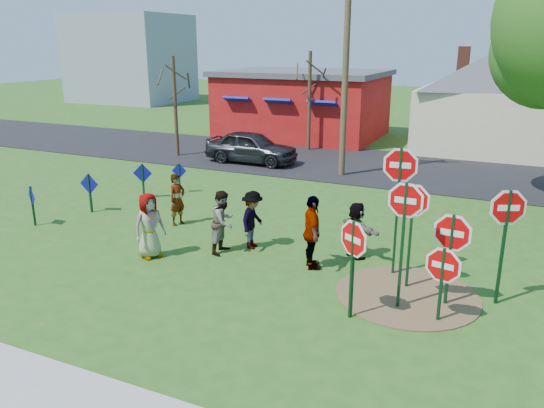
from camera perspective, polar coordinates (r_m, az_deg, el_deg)
The scene contains 28 objects.
ground at distance 14.70m, azimuth -2.43°, elevation -4.90°, with size 120.00×120.00×0.00m, color #275618.
sidewalk at distance 9.63m, azimuth -23.43°, elevation -18.96°, with size 22.00×1.80×0.08m, color #9E9E99.
road at distance 25.04m, azimuth 9.63°, elevation 4.16°, with size 120.00×7.50×0.04m, color black.
dirt_patch at distance 12.51m, azimuth 14.32°, elevation -9.45°, with size 3.20×3.20×0.03m, color brown.
red_building at distance 32.52m, azimuth 3.38°, elevation 10.76°, with size 9.40×7.69×3.90m.
cream_house at distance 30.24m, azimuth 23.58°, elevation 10.76°, with size 9.40×9.40×6.50m.
distant_building at distance 54.31m, azimuth -14.97°, elevation 14.87°, with size 10.00×8.00×8.00m, color #8C939E.
stop_sign_a at distance 10.74m, azimuth 8.73°, elevation -4.68°, with size 0.88×0.56×2.25m.
stop_sign_b at distance 12.76m, azimuth 13.54°, elevation 2.63°, with size 1.09×0.16×3.30m.
stop_sign_c at distance 11.18m, azimuth 14.05°, elevation -1.32°, with size 1.01×0.08×2.91m.
stop_sign_d at distance 12.09m, azimuth 23.94°, elevation -1.41°, with size 0.95×0.45×2.71m.
stop_sign_e at distance 11.17m, azimuth 17.88°, elevation -6.78°, with size 0.98×0.21×1.73m.
stop_sign_f at distance 11.78m, azimuth 18.77°, elevation -3.54°, with size 1.09×0.17×2.21m.
stop_sign_g at distance 12.26m, azimuth 14.85°, elevation -0.83°, with size 1.01×0.07×2.63m.
blue_diamond_a at distance 17.92m, azimuth -24.39°, elevation 0.28°, with size 0.60×0.32×1.28m.
blue_diamond_b at distance 18.64m, azimuth -19.03°, elevation 1.59°, with size 0.71×0.07×1.34m.
blue_diamond_c at distance 19.78m, azimuth -13.73°, elevation 2.82°, with size 0.69×0.22×1.31m.
blue_diamond_d at distance 20.23m, azimuth -9.94°, elevation 3.13°, with size 0.57×0.16×1.16m.
person_a at distance 14.26m, azimuth -13.07°, elevation -2.27°, with size 0.86×0.56×1.76m, color #4B609A.
person_b at distance 16.69m, azimuth -10.16°, elevation 0.48°, with size 0.59×0.39×1.62m, color #29695B.
person_c at distance 14.30m, azimuth -5.25°, elevation -1.92°, with size 0.84×0.65×1.72m, color brown.
person_d at distance 14.55m, azimuth -2.11°, elevation -1.71°, with size 1.05×0.60×1.63m, color #333338.
person_e at distance 13.22m, azimuth 4.33°, elevation -3.09°, with size 1.11×0.46×1.90m, color #50325A.
person_f at distance 14.09m, azimuth 9.06°, elevation -2.79°, with size 1.41×0.45×1.52m, color #1A4924.
suv at distance 25.00m, azimuth -2.24°, elevation 6.15°, with size 1.76×4.37×1.49m, color #303035.
utility_pole at distance 22.34m, azimuth 7.91°, elevation 14.12°, with size 2.03×0.52×8.40m.
bare_tree_west at distance 26.75m, azimuth -10.44°, elevation 11.72°, with size 1.80×1.80×4.87m.
bare_tree_east at distance 27.86m, azimuth 4.07°, elevation 12.43°, with size 1.80×1.80×5.07m.
Camera 1 is at (6.24, -12.12, 5.47)m, focal length 35.00 mm.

